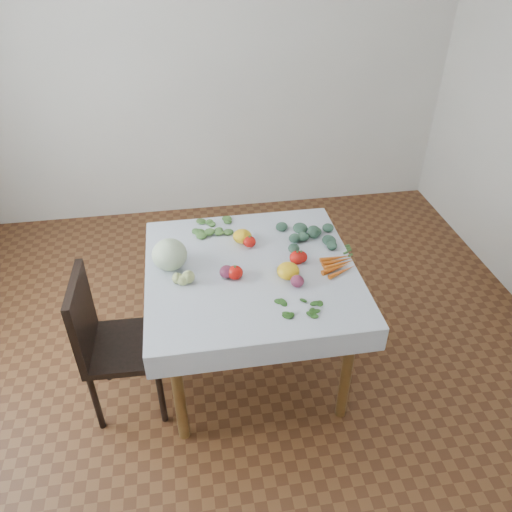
{
  "coord_description": "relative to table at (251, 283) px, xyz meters",
  "views": [
    {
      "loc": [
        -0.32,
        -2.12,
        2.38
      ],
      "look_at": [
        0.03,
        0.02,
        0.82
      ],
      "focal_mm": 35.0,
      "sensor_mm": 36.0,
      "label": 1
    }
  ],
  "objects": [
    {
      "name": "ground",
      "position": [
        0.0,
        0.0,
        -0.65
      ],
      "size": [
        4.0,
        4.0,
        0.0
      ],
      "primitive_type": "plane",
      "color": "brown"
    },
    {
      "name": "back_wall",
      "position": [
        0.0,
        2.0,
        0.7
      ],
      "size": [
        4.0,
        0.04,
        2.7
      ],
      "primitive_type": "cube",
      "color": "silver",
      "rests_on": "ground"
    },
    {
      "name": "table",
      "position": [
        0.0,
        0.0,
        0.0
      ],
      "size": [
        1.0,
        1.0,
        0.75
      ],
      "color": "brown",
      "rests_on": "ground"
    },
    {
      "name": "tablecloth",
      "position": [
        0.0,
        0.0,
        0.1
      ],
      "size": [
        1.12,
        1.12,
        0.01
      ],
      "primitive_type": "cube",
      "color": "silver",
      "rests_on": "table"
    },
    {
      "name": "chair",
      "position": [
        -0.79,
        -0.14,
        -0.15
      ],
      "size": [
        0.41,
        0.41,
        0.88
      ],
      "color": "black",
      "rests_on": "ground"
    },
    {
      "name": "cabbage",
      "position": [
        -0.43,
        0.08,
        0.19
      ],
      "size": [
        0.23,
        0.23,
        0.17
      ],
      "primitive_type": "ellipsoid",
      "rotation": [
        0.0,
        0.0,
        -0.24
      ],
      "color": "beige",
      "rests_on": "tablecloth"
    },
    {
      "name": "tomato_a",
      "position": [
        0.02,
        0.21,
        0.13
      ],
      "size": [
        0.09,
        0.09,
        0.06
      ],
      "primitive_type": "ellipsoid",
      "rotation": [
        0.0,
        0.0,
        -0.29
      ],
      "color": "red",
      "rests_on": "tablecloth"
    },
    {
      "name": "tomato_b",
      "position": [
        0.25,
        0.01,
        0.14
      ],
      "size": [
        0.08,
        0.08,
        0.07
      ],
      "primitive_type": "ellipsoid",
      "rotation": [
        0.0,
        0.0,
        0.0
      ],
      "color": "red",
      "rests_on": "tablecloth"
    },
    {
      "name": "tomato_c",
      "position": [
        -0.09,
        -0.07,
        0.14
      ],
      "size": [
        0.1,
        0.1,
        0.07
      ],
      "primitive_type": "ellipsoid",
      "rotation": [
        0.0,
        0.0,
        0.21
      ],
      "color": "red",
      "rests_on": "tablecloth"
    },
    {
      "name": "tomato_d",
      "position": [
        0.28,
        0.02,
        0.13
      ],
      "size": [
        0.1,
        0.1,
        0.06
      ],
      "primitive_type": "ellipsoid",
      "rotation": [
        0.0,
        0.0,
        -0.4
      ],
      "color": "red",
      "rests_on": "tablecloth"
    },
    {
      "name": "heirloom_back",
      "position": [
        -0.01,
        0.26,
        0.14
      ],
      "size": [
        0.14,
        0.14,
        0.08
      ],
      "primitive_type": "ellipsoid",
      "rotation": [
        0.0,
        0.0,
        -0.32
      ],
      "color": "yellow",
      "rests_on": "tablecloth"
    },
    {
      "name": "heirloom_front",
      "position": [
        0.18,
        -0.11,
        0.14
      ],
      "size": [
        0.13,
        0.13,
        0.08
      ],
      "primitive_type": "ellipsoid",
      "rotation": [
        0.0,
        0.0,
        0.1
      ],
      "color": "yellow",
      "rests_on": "tablecloth"
    },
    {
      "name": "onion_a",
      "position": [
        -0.14,
        -0.05,
        0.14
      ],
      "size": [
        0.09,
        0.09,
        0.07
      ],
      "primitive_type": "ellipsoid",
      "rotation": [
        0.0,
        0.0,
        0.18
      ],
      "color": "maroon",
      "rests_on": "tablecloth"
    },
    {
      "name": "onion_b",
      "position": [
        0.21,
        -0.18,
        0.13
      ],
      "size": [
        0.09,
        0.09,
        0.06
      ],
      "primitive_type": "ellipsoid",
      "rotation": [
        0.0,
        0.0,
        0.36
      ],
      "color": "maroon",
      "rests_on": "tablecloth"
    },
    {
      "name": "tomatillo_cluster",
      "position": [
        -0.37,
        -0.11,
        0.13
      ],
      "size": [
        0.14,
        0.12,
        0.05
      ],
      "color": "#CFDD7F",
      "rests_on": "tablecloth"
    },
    {
      "name": "carrot_bunch",
      "position": [
        0.46,
        -0.06,
        0.12
      ],
      "size": [
        0.19,
        0.2,
        0.03
      ],
      "color": "orange",
      "rests_on": "tablecloth"
    },
    {
      "name": "kale_bunch",
      "position": [
        0.38,
        0.23,
        0.12
      ],
      "size": [
        0.31,
        0.29,
        0.04
      ],
      "color": "#3A5F47",
      "rests_on": "tablecloth"
    },
    {
      "name": "basil_bunch",
      "position": [
        0.18,
        -0.36,
        0.11
      ],
      "size": [
        0.22,
        0.16,
        0.01
      ],
      "color": "#295A1C",
      "rests_on": "tablecloth"
    },
    {
      "name": "dill_bunch",
      "position": [
        -0.17,
        0.42,
        0.11
      ],
      "size": [
        0.24,
        0.18,
        0.02
      ],
      "color": "#507C39",
      "rests_on": "tablecloth"
    }
  ]
}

